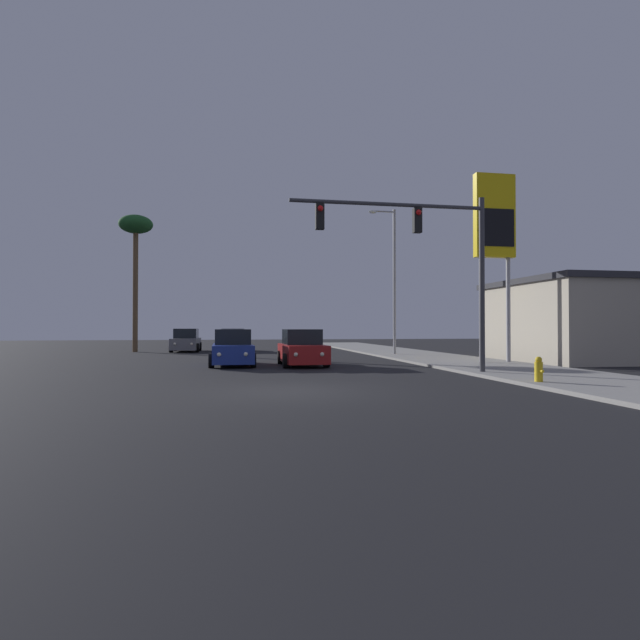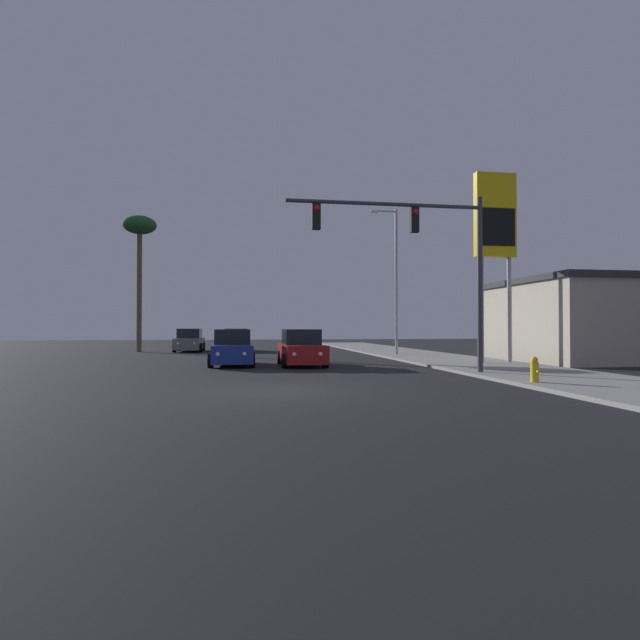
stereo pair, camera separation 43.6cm
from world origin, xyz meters
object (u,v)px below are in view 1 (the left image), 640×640
palm_tree_mid (136,233)px  fire_hydrant (539,370)px  car_black (233,341)px  traffic_light_mast (429,247)px  car_blue (233,349)px  street_lamp (392,274)px  gas_station_sign (494,226)px  car_grey (186,341)px  car_red (302,349)px

palm_tree_mid → fire_hydrant: bearing=-56.1°
car_black → traffic_light_mast: traffic_light_mast is taller
car_blue → fire_hydrant: car_blue is taller
car_black → street_lamp: (9.75, -7.89, 4.36)m
car_blue → gas_station_sign: (12.36, -1.47, 5.86)m
car_grey → palm_tree_mid: (-3.58, 0.06, 7.85)m
gas_station_sign → street_lamp: bearing=108.7°
car_blue → car_black: same height
car_blue → car_grey: 14.58m
car_blue → fire_hydrant: 13.37m
car_black → fire_hydrant: (9.14, -23.82, -0.27)m
car_red → gas_station_sign: 10.93m
car_red → gas_station_sign: (9.18, -0.86, 5.86)m
gas_station_sign → palm_tree_mid: palm_tree_mid is taller
street_lamp → car_blue: bearing=-147.6°
street_lamp → palm_tree_mid: (-16.73, 8.03, 3.50)m
car_blue → traffic_light_mast: bearing=137.5°
fire_hydrant → palm_tree_mid: bearing=123.9°
car_blue → palm_tree_mid: palm_tree_mid is taller
traffic_light_mast → gas_station_sign: size_ratio=0.82×
car_grey → car_red: 16.17m
street_lamp → car_black: bearing=141.0°
car_blue → car_grey: same height
gas_station_sign → traffic_light_mast: bearing=-137.9°
car_blue → car_grey: size_ratio=1.00×
car_black → gas_station_sign: (12.34, -15.56, 5.86)m
car_grey → palm_tree_mid: bearing=0.4°
gas_station_sign → fire_hydrant: bearing=-111.2°
car_grey → fire_hydrant: car_grey is taller
gas_station_sign → fire_hydrant: size_ratio=11.84×
street_lamp → gas_station_sign: size_ratio=1.00×
car_blue → fire_hydrant: size_ratio=5.70×
car_grey → car_blue: bearing=104.8°
car_blue → street_lamp: bearing=-148.8°
palm_tree_mid → car_grey: bearing=-0.9°
traffic_light_mast → gas_station_sign: bearing=42.1°
car_blue → car_black: bearing=-91.3°
gas_station_sign → palm_tree_mid: bearing=140.9°
car_black → street_lamp: 13.28m
street_lamp → car_red: bearing=-134.1°
car_red → fire_hydrant: car_red is taller
car_black → car_grey: bearing=0.0°
car_red → car_black: (-3.16, 14.70, 0.00)m
car_blue → gas_station_sign: bearing=172.0°
car_blue → car_red: same height
car_red → gas_station_sign: size_ratio=0.48×
street_lamp → fire_hydrant: 16.61m
car_blue → traffic_light_mast: traffic_light_mast is taller
gas_station_sign → car_blue: bearing=173.2°
car_red → gas_station_sign: bearing=173.2°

